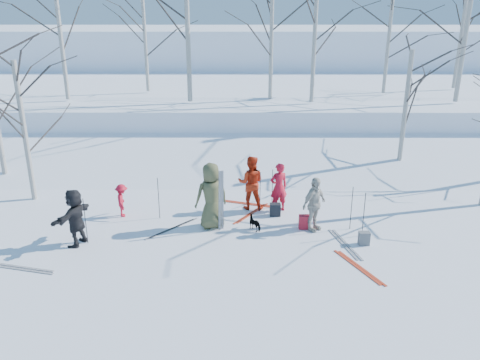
{
  "coord_description": "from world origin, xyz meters",
  "views": [
    {
      "loc": [
        0.05,
        -11.96,
        6.01
      ],
      "look_at": [
        0.0,
        1.5,
        1.3
      ],
      "focal_mm": 35.0,
      "sensor_mm": 36.0,
      "label": 1
    }
  ],
  "objects_px": {
    "skier_olive_center": "(211,196)",
    "dog": "(255,223)",
    "skier_redor_behind": "(251,183)",
    "backpack_red": "(304,222)",
    "backpack_dark": "(275,210)",
    "backpack_grey": "(364,238)",
    "skier_red_seated": "(122,201)",
    "skier_grey_west": "(75,217)",
    "skier_red_north": "(279,187)",
    "skier_cream_east": "(314,204)"
  },
  "relations": [
    {
      "from": "backpack_red",
      "to": "skier_olive_center",
      "type": "bearing_deg",
      "value": 177.88
    },
    {
      "from": "skier_redor_behind",
      "to": "backpack_red",
      "type": "relative_size",
      "value": 4.27
    },
    {
      "from": "backpack_grey",
      "to": "skier_red_north",
      "type": "bearing_deg",
      "value": 132.4
    },
    {
      "from": "skier_grey_west",
      "to": "dog",
      "type": "relative_size",
      "value": 3.13
    },
    {
      "from": "skier_cream_east",
      "to": "backpack_dark",
      "type": "distance_m",
      "value": 1.62
    },
    {
      "from": "skier_grey_west",
      "to": "dog",
      "type": "distance_m",
      "value": 5.1
    },
    {
      "from": "skier_red_seated",
      "to": "backpack_grey",
      "type": "height_order",
      "value": "skier_red_seated"
    },
    {
      "from": "skier_redor_behind",
      "to": "skier_grey_west",
      "type": "xyz_separation_m",
      "value": [
        -4.86,
        -2.62,
        -0.08
      ]
    },
    {
      "from": "skier_olive_center",
      "to": "dog",
      "type": "height_order",
      "value": "skier_olive_center"
    },
    {
      "from": "backpack_red",
      "to": "backpack_dark",
      "type": "xyz_separation_m",
      "value": [
        -0.81,
        0.97,
        -0.01
      ]
    },
    {
      "from": "skier_olive_center",
      "to": "skier_red_north",
      "type": "xyz_separation_m",
      "value": [
        2.09,
        1.28,
        -0.19
      ]
    },
    {
      "from": "backpack_red",
      "to": "backpack_grey",
      "type": "distance_m",
      "value": 1.85
    },
    {
      "from": "skier_red_north",
      "to": "skier_grey_west",
      "type": "relative_size",
      "value": 0.99
    },
    {
      "from": "skier_red_seated",
      "to": "backpack_grey",
      "type": "distance_m",
      "value": 7.45
    },
    {
      "from": "skier_olive_center",
      "to": "skier_cream_east",
      "type": "height_order",
      "value": "skier_olive_center"
    },
    {
      "from": "skier_cream_east",
      "to": "dog",
      "type": "distance_m",
      "value": 1.82
    },
    {
      "from": "skier_red_north",
      "to": "skier_red_seated",
      "type": "height_order",
      "value": "skier_red_north"
    },
    {
      "from": "dog",
      "to": "backpack_grey",
      "type": "height_order",
      "value": "dog"
    },
    {
      "from": "skier_red_north",
      "to": "skier_cream_east",
      "type": "distance_m",
      "value": 1.74
    },
    {
      "from": "skier_red_seated",
      "to": "skier_cream_east",
      "type": "xyz_separation_m",
      "value": [
        5.9,
        -1.0,
        0.29
      ]
    },
    {
      "from": "skier_red_north",
      "to": "skier_grey_west",
      "type": "distance_m",
      "value": 6.25
    },
    {
      "from": "skier_redor_behind",
      "to": "skier_red_seated",
      "type": "xyz_separation_m",
      "value": [
        -4.07,
        -0.67,
        -0.36
      ]
    },
    {
      "from": "backpack_red",
      "to": "skier_red_north",
      "type": "bearing_deg",
      "value": 116.19
    },
    {
      "from": "skier_red_seated",
      "to": "skier_red_north",
      "type": "bearing_deg",
      "value": -97.97
    },
    {
      "from": "skier_grey_west",
      "to": "backpack_dark",
      "type": "bearing_deg",
      "value": 128.47
    },
    {
      "from": "skier_olive_center",
      "to": "skier_redor_behind",
      "type": "bearing_deg",
      "value": -150.07
    },
    {
      "from": "skier_red_north",
      "to": "dog",
      "type": "distance_m",
      "value": 1.77
    },
    {
      "from": "skier_red_north",
      "to": "skier_grey_west",
      "type": "bearing_deg",
      "value": 4.26
    },
    {
      "from": "dog",
      "to": "backpack_dark",
      "type": "xyz_separation_m",
      "value": [
        0.66,
        1.06,
        -0.02
      ]
    },
    {
      "from": "skier_red_seated",
      "to": "dog",
      "type": "bearing_deg",
      "value": -116.81
    },
    {
      "from": "skier_redor_behind",
      "to": "dog",
      "type": "height_order",
      "value": "skier_redor_behind"
    },
    {
      "from": "backpack_grey",
      "to": "backpack_dark",
      "type": "bearing_deg",
      "value": 139.36
    },
    {
      "from": "skier_redor_behind",
      "to": "backpack_dark",
      "type": "height_order",
      "value": "skier_redor_behind"
    },
    {
      "from": "skier_red_north",
      "to": "skier_cream_east",
      "type": "bearing_deg",
      "value": 103.45
    },
    {
      "from": "skier_olive_center",
      "to": "backpack_dark",
      "type": "height_order",
      "value": "skier_olive_center"
    },
    {
      "from": "skier_redor_behind",
      "to": "backpack_grey",
      "type": "bearing_deg",
      "value": 145.66
    },
    {
      "from": "skier_olive_center",
      "to": "skier_red_seated",
      "type": "height_order",
      "value": "skier_olive_center"
    },
    {
      "from": "skier_cream_east",
      "to": "backpack_red",
      "type": "height_order",
      "value": "skier_cream_east"
    },
    {
      "from": "skier_redor_behind",
      "to": "backpack_red",
      "type": "bearing_deg",
      "value": 140.77
    },
    {
      "from": "backpack_red",
      "to": "backpack_dark",
      "type": "bearing_deg",
      "value": 129.83
    },
    {
      "from": "skier_redor_behind",
      "to": "skier_cream_east",
      "type": "xyz_separation_m",
      "value": [
        1.82,
        -1.67,
        -0.07
      ]
    },
    {
      "from": "skier_red_seated",
      "to": "backpack_red",
      "type": "height_order",
      "value": "skier_red_seated"
    },
    {
      "from": "skier_olive_center",
      "to": "skier_redor_behind",
      "type": "distance_m",
      "value": 1.9
    },
    {
      "from": "skier_redor_behind",
      "to": "dog",
      "type": "xyz_separation_m",
      "value": [
        0.11,
        -1.66,
        -0.68
      ]
    },
    {
      "from": "backpack_grey",
      "to": "skier_cream_east",
      "type": "bearing_deg",
      "value": 143.72
    },
    {
      "from": "backpack_grey",
      "to": "skier_redor_behind",
      "type": "bearing_deg",
      "value": 139.93
    },
    {
      "from": "skier_olive_center",
      "to": "backpack_grey",
      "type": "height_order",
      "value": "skier_olive_center"
    },
    {
      "from": "dog",
      "to": "backpack_red",
      "type": "height_order",
      "value": "dog"
    },
    {
      "from": "dog",
      "to": "backpack_red",
      "type": "relative_size",
      "value": 1.24
    },
    {
      "from": "skier_red_north",
      "to": "skier_cream_east",
      "type": "height_order",
      "value": "skier_cream_east"
    }
  ]
}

